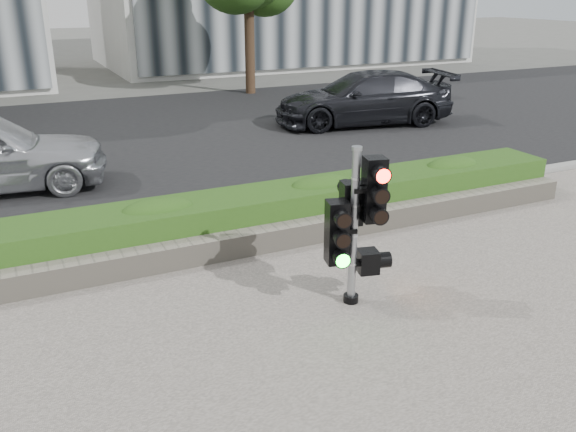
{
  "coord_description": "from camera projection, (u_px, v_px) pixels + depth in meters",
  "views": [
    {
      "loc": [
        -3.06,
        -5.8,
        3.7
      ],
      "look_at": [
        -0.02,
        0.6,
        1.04
      ],
      "focal_mm": 38.0,
      "sensor_mm": 36.0,
      "label": 1
    }
  ],
  "objects": [
    {
      "name": "stone_wall",
      "position": [
        252.0,
        241.0,
        8.97
      ],
      "size": [
        12.0,
        0.32,
        0.34
      ],
      "primitive_type": "cube",
      "color": "gray",
      "rests_on": "sidewalk"
    },
    {
      "name": "curb",
      "position": [
        223.0,
        223.0,
        10.08
      ],
      "size": [
        60.0,
        0.25,
        0.12
      ],
      "primitive_type": "cube",
      "color": "gray",
      "rests_on": "ground"
    },
    {
      "name": "car_dark",
      "position": [
        363.0,
        98.0,
        17.34
      ],
      "size": [
        5.37,
        2.98,
        1.47
      ],
      "primitive_type": "imported",
      "rotation": [
        0.0,
        0.0,
        -1.76
      ],
      "color": "black",
      "rests_on": "road"
    },
    {
      "name": "ground",
      "position": [
        311.0,
        311.0,
        7.43
      ],
      "size": [
        120.0,
        120.0,
        0.0
      ],
      "primitive_type": "plane",
      "color": "#51514C",
      "rests_on": "ground"
    },
    {
      "name": "hedge",
      "position": [
        236.0,
        217.0,
        9.46
      ],
      "size": [
        12.0,
        1.0,
        0.68
      ],
      "primitive_type": "cube",
      "color": "#4F8027",
      "rests_on": "sidewalk"
    },
    {
      "name": "traffic_signal",
      "position": [
        355.0,
        218.0,
        7.25
      ],
      "size": [
        0.72,
        0.58,
        1.99
      ],
      "rotation": [
        0.0,
        0.0,
        -0.23
      ],
      "color": "black",
      "rests_on": "sidewalk"
    },
    {
      "name": "road",
      "position": [
        135.0,
        139.0,
        15.89
      ],
      "size": [
        60.0,
        13.0,
        0.02
      ],
      "primitive_type": "cube",
      "color": "black",
      "rests_on": "ground"
    }
  ]
}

